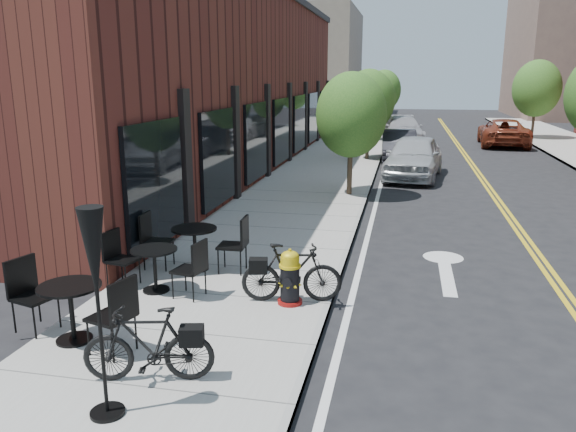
# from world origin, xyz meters

# --- Properties ---
(ground) EXTENTS (120.00, 120.00, 0.00)m
(ground) POSITION_xyz_m (0.00, 0.00, 0.00)
(ground) COLOR black
(ground) RESTS_ON ground
(sidewalk_near) EXTENTS (4.00, 70.00, 0.12)m
(sidewalk_near) POSITION_xyz_m (-2.00, 10.00, 0.06)
(sidewalk_near) COLOR #9E9B93
(sidewalk_near) RESTS_ON ground
(building_near) EXTENTS (5.00, 28.00, 7.00)m
(building_near) POSITION_xyz_m (-6.50, 14.00, 3.50)
(building_near) COLOR #471C17
(building_near) RESTS_ON ground
(bg_building_left) EXTENTS (8.00, 14.00, 10.00)m
(bg_building_left) POSITION_xyz_m (-8.00, 48.00, 5.00)
(bg_building_left) COLOR #726656
(bg_building_left) RESTS_ON ground
(bg_building_right) EXTENTS (10.00, 16.00, 12.00)m
(bg_building_right) POSITION_xyz_m (16.00, 50.00, 6.00)
(bg_building_right) COLOR brown
(bg_building_right) RESTS_ON ground
(tree_near_a) EXTENTS (2.20, 2.20, 3.81)m
(tree_near_a) POSITION_xyz_m (-0.60, 9.00, 2.60)
(tree_near_a) COLOR #382B1E
(tree_near_a) RESTS_ON sidewalk_near
(tree_near_b) EXTENTS (2.30, 2.30, 3.98)m
(tree_near_b) POSITION_xyz_m (-0.60, 17.00, 2.71)
(tree_near_b) COLOR #382B1E
(tree_near_b) RESTS_ON sidewalk_near
(tree_near_c) EXTENTS (2.10, 2.10, 3.67)m
(tree_near_c) POSITION_xyz_m (-0.60, 25.00, 2.53)
(tree_near_c) COLOR #382B1E
(tree_near_c) RESTS_ON sidewalk_near
(tree_near_d) EXTENTS (2.40, 2.40, 4.11)m
(tree_near_d) POSITION_xyz_m (-0.60, 33.00, 2.79)
(tree_near_d) COLOR #382B1E
(tree_near_d) RESTS_ON sidewalk_near
(tree_far_c) EXTENTS (2.80, 2.80, 4.62)m
(tree_far_c) POSITION_xyz_m (8.60, 28.00, 3.06)
(tree_far_c) COLOR #382B1E
(tree_far_c) RESTS_ON sidewalk_far
(fire_hydrant) EXTENTS (0.42, 0.42, 0.94)m
(fire_hydrant) POSITION_xyz_m (-0.66, -0.11, 0.57)
(fire_hydrant) COLOR maroon
(fire_hydrant) RESTS_ON sidewalk_near
(bicycle_left) EXTENTS (1.67, 0.81, 0.97)m
(bicycle_left) POSITION_xyz_m (-1.86, -2.85, 0.60)
(bicycle_left) COLOR black
(bicycle_left) RESTS_ON sidewalk_near
(bicycle_right) EXTENTS (1.73, 0.77, 1.00)m
(bicycle_right) POSITION_xyz_m (-0.65, -0.02, 0.62)
(bicycle_right) COLOR black
(bicycle_right) RESTS_ON sidewalk_near
(bistro_set_a) EXTENTS (2.07, 1.07, 1.09)m
(bistro_set_a) POSITION_xyz_m (-3.39, -2.07, 0.67)
(bistro_set_a) COLOR black
(bistro_set_a) RESTS_ON sidewalk_near
(bistro_set_b) EXTENTS (1.90, 0.94, 1.00)m
(bistro_set_b) POSITION_xyz_m (-3.07, -0.05, 0.62)
(bistro_set_b) COLOR black
(bistro_set_b) RESTS_ON sidewalk_near
(bistro_set_c) EXTENTS (2.02, 0.90, 1.08)m
(bistro_set_c) POSITION_xyz_m (-2.80, 1.16, 0.67)
(bistro_set_c) COLOR black
(bistro_set_c) RESTS_ON sidewalk_near
(patio_umbrella) EXTENTS (0.38, 0.38, 2.37)m
(patio_umbrella) POSITION_xyz_m (-2.02, -3.61, 1.82)
(patio_umbrella) COLOR black
(patio_umbrella) RESTS_ON sidewalk_near
(parked_car_a) EXTENTS (2.49, 4.95, 1.62)m
(parked_car_a) POSITION_xyz_m (1.42, 13.06, 0.81)
(parked_car_a) COLOR #ABAFB3
(parked_car_a) RESTS_ON ground
(parked_car_b) EXTENTS (1.72, 4.37, 1.42)m
(parked_car_b) POSITION_xyz_m (0.80, 17.25, 0.71)
(parked_car_b) COLOR black
(parked_car_b) RESTS_ON ground
(parked_car_c) EXTENTS (2.72, 5.39, 1.50)m
(parked_car_c) POSITION_xyz_m (0.89, 24.90, 0.75)
(parked_car_c) COLOR #A7A6AB
(parked_car_c) RESTS_ON ground
(parked_car_far) EXTENTS (2.76, 5.49, 1.49)m
(parked_car_far) POSITION_xyz_m (6.38, 24.48, 0.75)
(parked_car_far) COLOR maroon
(parked_car_far) RESTS_ON ground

